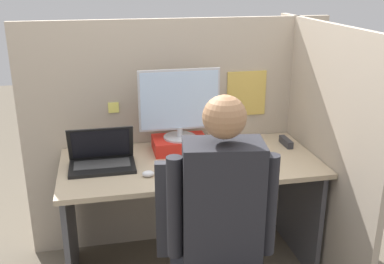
{
  "coord_description": "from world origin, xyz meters",
  "views": [
    {
      "loc": [
        -0.51,
        -2.09,
        1.83
      ],
      "look_at": [
        -0.03,
        0.18,
        1.01
      ],
      "focal_mm": 42.0,
      "sensor_mm": 36.0,
      "label": 1
    }
  ],
  "objects_px": {
    "laptop": "(102,159)",
    "coffee_mug": "(229,142)",
    "carrot_toy": "(230,172)",
    "stapler": "(286,142)",
    "person": "(227,232)",
    "paper_box": "(180,144)",
    "monitor": "(179,103)"
  },
  "relations": [
    {
      "from": "monitor",
      "to": "person",
      "type": "relative_size",
      "value": 0.37
    },
    {
      "from": "monitor",
      "to": "carrot_toy",
      "type": "height_order",
      "value": "monitor"
    },
    {
      "from": "laptop",
      "to": "stapler",
      "type": "relative_size",
      "value": 2.45
    },
    {
      "from": "carrot_toy",
      "to": "paper_box",
      "type": "bearing_deg",
      "value": 114.91
    },
    {
      "from": "monitor",
      "to": "carrot_toy",
      "type": "xyz_separation_m",
      "value": [
        0.2,
        -0.44,
        -0.29
      ]
    },
    {
      "from": "carrot_toy",
      "to": "coffee_mug",
      "type": "distance_m",
      "value": 0.42
    },
    {
      "from": "paper_box",
      "to": "coffee_mug",
      "type": "xyz_separation_m",
      "value": [
        0.32,
        -0.04,
        0.0
      ]
    },
    {
      "from": "carrot_toy",
      "to": "coffee_mug",
      "type": "xyz_separation_m",
      "value": [
        0.11,
        0.4,
        0.02
      ]
    },
    {
      "from": "monitor",
      "to": "coffee_mug",
      "type": "distance_m",
      "value": 0.42
    },
    {
      "from": "laptop",
      "to": "coffee_mug",
      "type": "bearing_deg",
      "value": 8.48
    },
    {
      "from": "paper_box",
      "to": "stapler",
      "type": "distance_m",
      "value": 0.71
    },
    {
      "from": "laptop",
      "to": "coffee_mug",
      "type": "relative_size",
      "value": 4.2
    },
    {
      "from": "monitor",
      "to": "coffee_mug",
      "type": "xyz_separation_m",
      "value": [
        0.32,
        -0.04,
        -0.27
      ]
    },
    {
      "from": "person",
      "to": "paper_box",
      "type": "bearing_deg",
      "value": 90.94
    },
    {
      "from": "carrot_toy",
      "to": "coffee_mug",
      "type": "relative_size",
      "value": 1.49
    },
    {
      "from": "paper_box",
      "to": "carrot_toy",
      "type": "height_order",
      "value": "paper_box"
    },
    {
      "from": "monitor",
      "to": "person",
      "type": "xyz_separation_m",
      "value": [
        0.02,
        -1.04,
        -0.28
      ]
    },
    {
      "from": "laptop",
      "to": "carrot_toy",
      "type": "height_order",
      "value": "laptop"
    },
    {
      "from": "monitor",
      "to": "laptop",
      "type": "xyz_separation_m",
      "value": [
        -0.49,
        -0.16,
        -0.27
      ]
    },
    {
      "from": "paper_box",
      "to": "coffee_mug",
      "type": "distance_m",
      "value": 0.32
    },
    {
      "from": "person",
      "to": "coffee_mug",
      "type": "relative_size",
      "value": 15.21
    },
    {
      "from": "laptop",
      "to": "stapler",
      "type": "distance_m",
      "value": 1.2
    },
    {
      "from": "laptop",
      "to": "carrot_toy",
      "type": "bearing_deg",
      "value": -21.94
    },
    {
      "from": "laptop",
      "to": "carrot_toy",
      "type": "xyz_separation_m",
      "value": [
        0.7,
        -0.28,
        -0.02
      ]
    },
    {
      "from": "stapler",
      "to": "paper_box",
      "type": "bearing_deg",
      "value": 176.0
    },
    {
      "from": "monitor",
      "to": "paper_box",
      "type": "bearing_deg",
      "value": -90.0
    },
    {
      "from": "stapler",
      "to": "person",
      "type": "relative_size",
      "value": 0.11
    },
    {
      "from": "person",
      "to": "coffee_mug",
      "type": "height_order",
      "value": "person"
    },
    {
      "from": "laptop",
      "to": "monitor",
      "type": "bearing_deg",
      "value": 18.07
    },
    {
      "from": "laptop",
      "to": "carrot_toy",
      "type": "distance_m",
      "value": 0.75
    },
    {
      "from": "coffee_mug",
      "to": "laptop",
      "type": "bearing_deg",
      "value": -171.52
    },
    {
      "from": "paper_box",
      "to": "laptop",
      "type": "relative_size",
      "value": 0.89
    }
  ]
}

